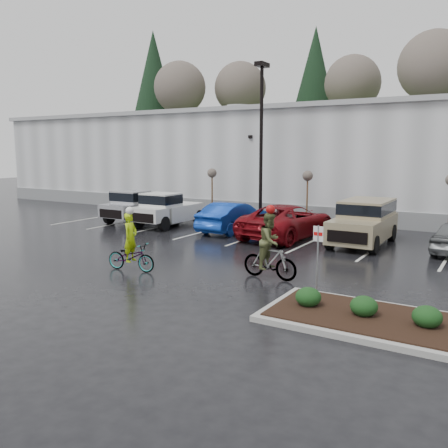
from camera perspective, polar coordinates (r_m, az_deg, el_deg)
The scene contains 19 objects.
ground at distance 15.92m, azimuth -2.26°, elevation -6.99°, with size 120.00×120.00×0.00m, color black.
warehouse at distance 35.79m, azimuth 17.57°, elevation 7.34°, with size 60.50×15.50×7.20m.
wooded_ridge at distance 58.41m, azimuth 22.92°, elevation 6.85°, with size 80.00×25.00×6.00m, color #2A3F1A.
lamppost at distance 27.76m, azimuth 4.51°, elevation 11.60°, with size 0.50×1.00×9.22m.
sapling_west at distance 30.62m, azimuth -1.45°, elevation 5.83°, with size 0.60×0.60×3.20m.
sapling_mid at distance 27.68m, azimuth 10.02°, elevation 5.38°, with size 0.60×0.60×3.20m.
curb_island at distance 12.62m, azimuth 23.15°, elevation -11.67°, with size 8.00×3.00×0.15m, color gray.
mulch_bed at distance 12.59m, azimuth 23.17°, elevation -11.26°, with size 7.60×2.60×0.04m, color black.
shrub_a at distance 13.19m, azimuth 10.10°, elevation -8.63°, with size 0.70×0.70×0.52m, color #133715.
shrub_b at distance 12.77m, azimuth 16.48°, elevation -9.46°, with size 0.70×0.70×0.52m, color #133715.
shrub_c at distance 12.51m, azimuth 23.24°, elevation -10.22°, with size 0.70×0.70×0.52m, color #133715.
fire_lane_sign at distance 14.10m, azimuth 11.21°, elevation -3.35°, with size 0.30×0.05×2.20m.
pickup_silver at distance 29.67m, azimuth -10.00°, elevation 2.21°, with size 2.10×5.20×1.96m, color #B4B5BD, non-canonical shape.
pickup_white at distance 27.81m, azimuth -6.44°, elevation 1.86°, with size 2.10×5.20×1.96m, color silver, non-canonical shape.
car_blue at distance 25.51m, azimuth 1.11°, elevation 0.87°, with size 1.69×4.84×1.60m, color #0E349B.
car_red at distance 23.89m, azimuth 7.59°, elevation 0.36°, with size 2.80×6.08×1.69m, color maroon.
suv_tan at distance 22.84m, azimuth 16.41°, elevation 0.15°, with size 2.20×5.10×2.06m, color gray, non-canonical shape.
cyclist_hivis at distance 17.54m, azimuth -11.13°, elevation -3.22°, with size 2.01×0.94×2.35m.
cyclist_olive at distance 16.18m, azimuth 5.54°, elevation -3.42°, with size 1.99×0.97×2.55m.
Camera 1 is at (8.43, -12.79, 4.35)m, focal length 38.00 mm.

